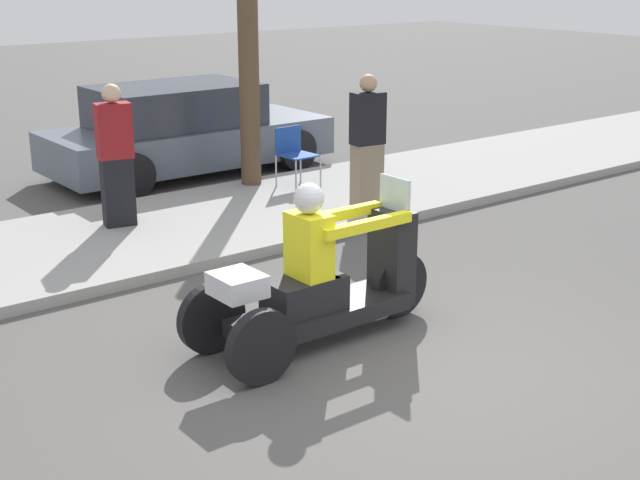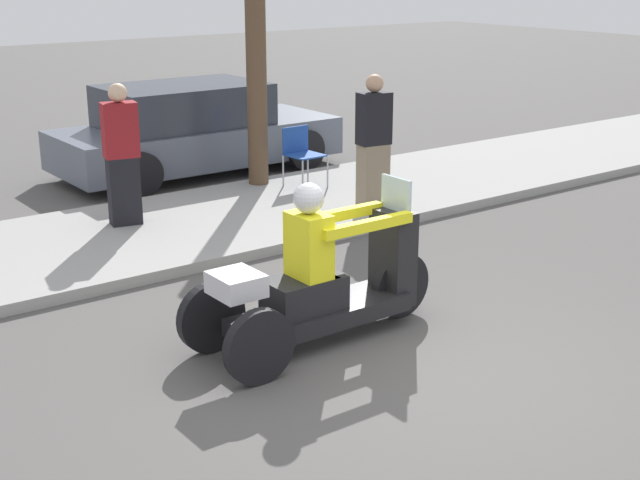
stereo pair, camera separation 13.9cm
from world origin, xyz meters
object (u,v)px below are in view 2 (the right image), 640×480
motorcycle_trike (321,286)px  tree_trunk (257,79)px  spectator_mid_group (122,157)px  parked_car_lot_center (193,131)px  spectator_by_tree (374,145)px  folding_chair_set_back (301,150)px

motorcycle_trike → tree_trunk: bearing=62.9°
spectator_mid_group → parked_car_lot_center: spectator_mid_group is taller
spectator_by_tree → tree_trunk: (-0.47, 1.95, 0.65)m
parked_car_lot_center → tree_trunk: tree_trunk is taller
folding_chair_set_back → tree_trunk: size_ratio=0.28×
spectator_mid_group → parked_car_lot_center: bearing=46.4°
motorcycle_trike → spectator_by_tree: bearing=43.6°
parked_car_lot_center → tree_trunk: 1.85m
motorcycle_trike → spectator_mid_group: bearing=89.8°
spectator_by_tree → tree_trunk: tree_trunk is taller
spectator_mid_group → tree_trunk: 2.58m
spectator_mid_group → tree_trunk: (2.38, 0.75, 0.66)m
motorcycle_trike → folding_chair_set_back: size_ratio=2.91×
motorcycle_trike → spectator_by_tree: spectator_by_tree is taller
spectator_mid_group → spectator_by_tree: bearing=-22.9°
parked_car_lot_center → folding_chair_set_back: bearing=-74.7°
motorcycle_trike → tree_trunk: size_ratio=0.81×
spectator_mid_group → folding_chair_set_back: spectator_mid_group is taller
folding_chair_set_back → tree_trunk: bearing=130.5°
spectator_mid_group → tree_trunk: bearing=17.4°
spectator_by_tree → tree_trunk: size_ratio=0.58×
folding_chair_set_back → motorcycle_trike: bearing=-123.6°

